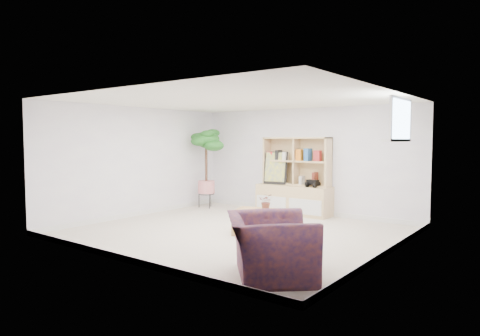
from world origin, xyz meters
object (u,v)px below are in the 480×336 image
Objects in this scene: floor_tree at (206,168)px; armchair at (270,242)px; storage_unit at (294,176)px; coffee_table at (266,223)px.

floor_tree reaches higher than armchair.
storage_unit is 2.25m from floor_tree.
coffee_table is (0.68, -2.16, -0.65)m from storage_unit.
floor_tree is (-2.18, -0.52, 0.11)m from storage_unit.
coffee_table is 0.93× the size of armchair.
storage_unit is at bearing -15.44° from armchair.
storage_unit reaches higher than armchair.
storage_unit is at bearing 13.36° from floor_tree.
armchair is (1.99, -4.03, -0.44)m from storage_unit.
storage_unit is 1.49× the size of armchair.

